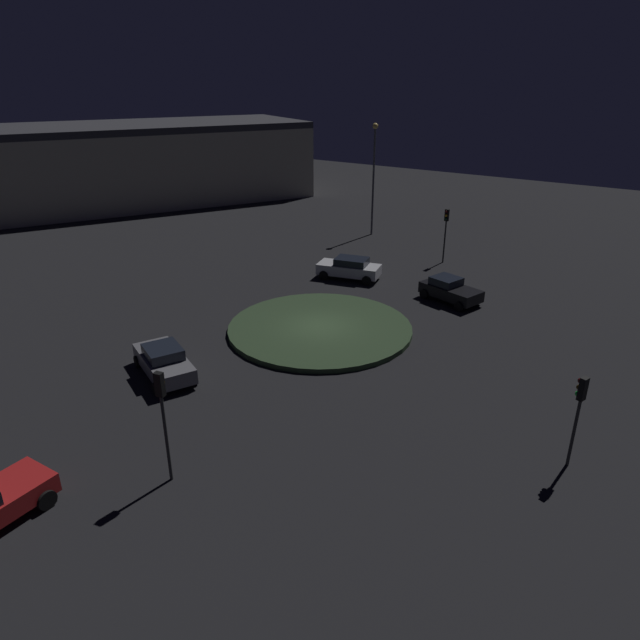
% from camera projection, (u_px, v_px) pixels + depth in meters
% --- Properties ---
extents(ground_plane, '(116.76, 116.76, 0.00)m').
position_uv_depth(ground_plane, '(320.00, 330.00, 33.07)').
color(ground_plane, black).
extents(roundabout_island, '(10.61, 10.61, 0.29)m').
position_uv_depth(roundabout_island, '(320.00, 328.00, 33.01)').
color(roundabout_island, '#2D4228').
rests_on(roundabout_island, ground_plane).
extents(car_black, '(2.93, 4.29, 1.54)m').
position_uv_depth(car_black, '(450.00, 290.00, 37.03)').
color(car_black, black).
rests_on(car_black, ground_plane).
extents(car_grey, '(3.47, 4.78, 1.56)m').
position_uv_depth(car_grey, '(164.00, 361.00, 27.86)').
color(car_grey, slate).
rests_on(car_grey, ground_plane).
extents(car_silver, '(2.91, 4.75, 1.57)m').
position_uv_depth(car_silver, '(349.00, 268.00, 41.09)').
color(car_silver, silver).
rests_on(car_silver, ground_plane).
extents(traffic_light_west, '(0.36, 0.31, 4.21)m').
position_uv_depth(traffic_light_west, '(446.00, 225.00, 43.77)').
color(traffic_light_west, '#2D2D2D').
rests_on(traffic_light_west, ground_plane).
extents(traffic_light_north, '(0.35, 0.39, 3.78)m').
position_uv_depth(traffic_light_north, '(579.00, 404.00, 20.66)').
color(traffic_light_north, '#2D2D2D').
rests_on(traffic_light_north, ground_plane).
extents(traffic_light_east, '(0.38, 0.34, 4.44)m').
position_uv_depth(traffic_light_east, '(163.00, 405.00, 19.72)').
color(traffic_light_east, '#2D2D2D').
rests_on(traffic_light_east, ground_plane).
extents(streetlamp_west, '(0.50, 0.50, 9.78)m').
position_uv_depth(streetlamp_west, '(374.00, 167.00, 50.42)').
color(streetlamp_west, '#4C4C51').
rests_on(streetlamp_west, ground_plane).
extents(store_building, '(42.29, 31.54, 8.58)m').
position_uv_depth(store_building, '(127.00, 164.00, 64.65)').
color(store_building, '#B7B299').
rests_on(store_building, ground_plane).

